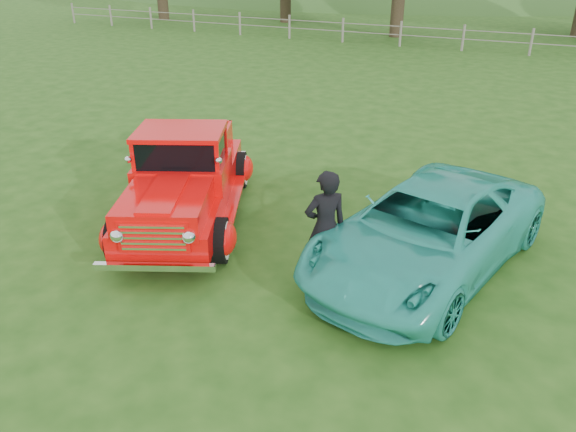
% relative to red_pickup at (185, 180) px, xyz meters
% --- Properties ---
extents(ground, '(140.00, 140.00, 0.00)m').
position_rel_red_pickup_xyz_m(ground, '(1.78, -1.49, -0.80)').
color(ground, '#214B14').
rests_on(ground, ground).
extents(distant_hills, '(116.00, 60.00, 18.00)m').
position_rel_red_pickup_xyz_m(distant_hills, '(-2.30, 57.97, -5.34)').
color(distant_hills, '#316926').
rests_on(distant_hills, ground).
extents(fence_line, '(48.00, 0.12, 1.20)m').
position_rel_red_pickup_xyz_m(fence_line, '(1.78, 20.51, -0.19)').
color(fence_line, gray).
rests_on(fence_line, ground).
extents(red_pickup, '(3.57, 5.27, 1.78)m').
position_rel_red_pickup_xyz_m(red_pickup, '(0.00, 0.00, 0.00)').
color(red_pickup, black).
rests_on(red_pickup, ground).
extents(teal_sedan, '(3.45, 5.30, 1.36)m').
position_rel_red_pickup_xyz_m(teal_sedan, '(4.43, 0.08, -0.12)').
color(teal_sedan, teal).
rests_on(teal_sedan, ground).
extents(man, '(0.78, 0.76, 1.80)m').
position_rel_red_pickup_xyz_m(man, '(3.09, -0.88, 0.11)').
color(man, black).
rests_on(man, ground).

